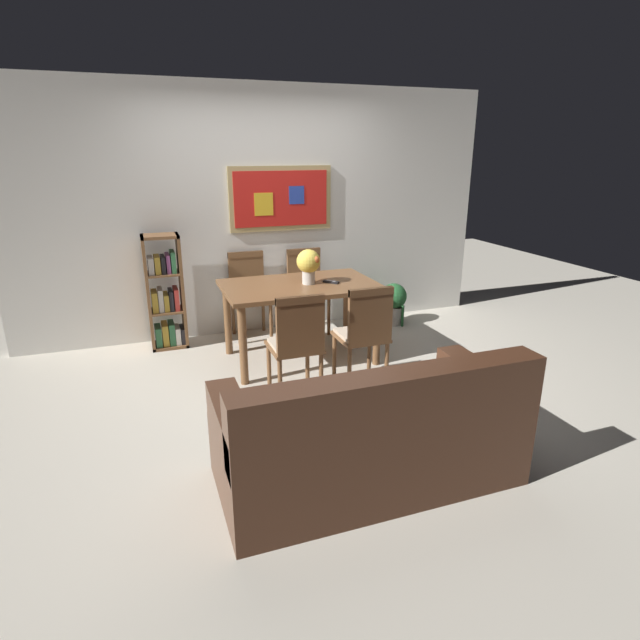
% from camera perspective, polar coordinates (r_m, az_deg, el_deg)
% --- Properties ---
extents(ground_plane, '(12.00, 12.00, 0.00)m').
position_cam_1_polar(ground_plane, '(4.52, -1.07, -7.11)').
color(ground_plane, beige).
extents(wall_back_with_painting, '(5.20, 0.14, 2.60)m').
position_cam_1_polar(wall_back_with_painting, '(5.67, -6.53, 11.79)').
color(wall_back_with_painting, silver).
rests_on(wall_back_with_painting, ground_plane).
extents(dining_table, '(1.43, 0.91, 0.75)m').
position_cam_1_polar(dining_table, '(4.83, -2.23, 2.89)').
color(dining_table, brown).
rests_on(dining_table, ground_plane).
extents(dining_chair_near_left, '(0.40, 0.41, 0.91)m').
position_cam_1_polar(dining_chair_near_left, '(4.03, -2.59, -2.09)').
color(dining_chair_near_left, brown).
rests_on(dining_chair_near_left, ground_plane).
extents(dining_chair_far_right, '(0.40, 0.41, 0.91)m').
position_cam_1_polar(dining_chair_far_right, '(5.69, -1.50, 4.08)').
color(dining_chair_far_right, brown).
rests_on(dining_chair_far_right, ground_plane).
extents(dining_chair_far_left, '(0.40, 0.41, 0.91)m').
position_cam_1_polar(dining_chair_far_left, '(5.57, -7.92, 3.58)').
color(dining_chair_far_left, brown).
rests_on(dining_chair_far_left, ground_plane).
extents(dining_chair_near_right, '(0.40, 0.41, 0.91)m').
position_cam_1_polar(dining_chair_near_right, '(4.26, 5.00, -0.98)').
color(dining_chair_near_right, brown).
rests_on(dining_chair_near_right, ground_plane).
extents(leather_couch, '(1.80, 0.84, 0.84)m').
position_cam_1_polar(leather_couch, '(3.16, 5.75, -12.84)').
color(leather_couch, '#472819').
rests_on(leather_couch, ground_plane).
extents(bookshelf, '(0.36, 0.28, 1.16)m').
position_cam_1_polar(bookshelf, '(5.42, -16.81, 2.39)').
color(bookshelf, brown).
rests_on(bookshelf, ground_plane).
extents(potted_ivy, '(0.30, 0.30, 0.52)m').
position_cam_1_polar(potted_ivy, '(6.03, 8.18, 1.92)').
color(potted_ivy, '#B2ADA3').
rests_on(potted_ivy, ground_plane).
extents(flower_vase, '(0.22, 0.22, 0.32)m').
position_cam_1_polar(flower_vase, '(4.76, -1.28, 6.31)').
color(flower_vase, beige).
rests_on(flower_vase, dining_table).
extents(tv_remote, '(0.14, 0.15, 0.02)m').
position_cam_1_polar(tv_remote, '(4.83, 1.23, 4.26)').
color(tv_remote, black).
rests_on(tv_remote, dining_table).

